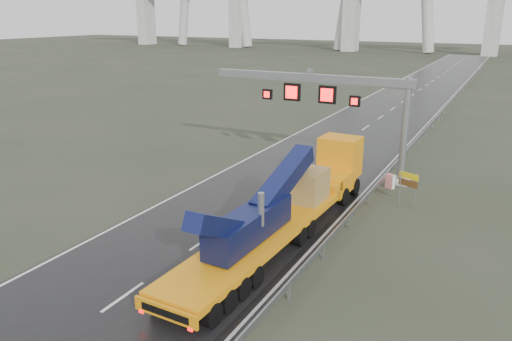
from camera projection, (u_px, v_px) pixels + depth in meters
The scene contains 7 objects.
ground at pixel (154, 276), 22.17m from camera, with size 400.00×400.00×0.00m, color #2B3122.
road at pixel (380, 117), 55.98m from camera, with size 11.00×200.00×0.02m, color black.
guardrail at pixel (421, 136), 44.62m from camera, with size 0.20×140.00×1.40m, color gray, non-canonical shape.
sign_gantry at pixel (337, 97), 34.76m from camera, with size 14.90×1.20×7.42m.
heavy_haul_truck at pixel (295, 198), 26.78m from camera, with size 3.36×18.77×4.39m.
exit_sign_pair at pixel (408, 183), 29.64m from camera, with size 1.20×0.52×2.18m.
striped_barrier at pixel (390, 181), 33.16m from camera, with size 0.57×0.31×0.97m, color red.
Camera 1 is at (13.16, -15.39, 11.13)m, focal length 35.00 mm.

